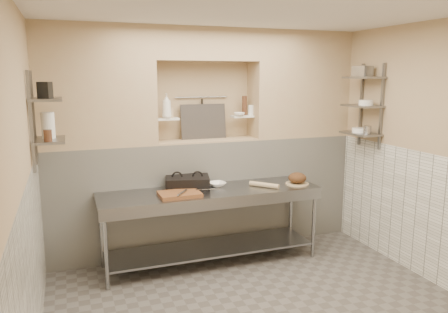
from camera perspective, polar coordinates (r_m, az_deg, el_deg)
name	(u,v)px	position (r m, az deg, el deg)	size (l,w,h in m)	color
ceiling	(267,1)	(3.95, 5.64, 19.57)	(4.00, 3.90, 0.10)	silver
wall_left	(17,187)	(3.64, -25.44, -3.62)	(0.10, 3.90, 2.80)	tan
wall_right	(438,154)	(5.19, 26.20, 0.29)	(0.10, 3.90, 2.80)	tan
wall_back	(200,138)	(5.83, -3.12, 2.38)	(4.00, 0.10, 2.80)	tan
wall_front	(439,248)	(2.41, 26.31, -10.67)	(4.00, 0.10, 2.80)	tan
backwall_lower	(206,194)	(5.74, -2.33, -4.89)	(4.00, 0.40, 1.40)	white
alcove_sill	(206,140)	(5.59, -2.38, 2.14)	(1.30, 0.40, 0.02)	tan
backwall_pillar_left	(96,87)	(5.29, -16.42, 8.75)	(1.35, 0.40, 1.40)	tan
backwall_pillar_right	(299,85)	(6.07, 9.74, 9.20)	(1.35, 0.40, 1.40)	tan
backwall_header	(205,45)	(5.55, -2.48, 14.40)	(1.30, 0.40, 0.40)	tan
wainscot_left	(33,273)	(3.86, -23.68, -13.72)	(0.02, 3.90, 1.40)	white
wainscot_right	(428,217)	(5.31, 25.13, -7.20)	(0.02, 3.90, 1.40)	white
alcove_shelf_left	(167,119)	(5.43, -7.46, 4.89)	(0.28, 0.16, 0.03)	white
alcove_shelf_right	(242,116)	(5.73, 2.39, 5.26)	(0.28, 0.16, 0.03)	white
utensil_rail	(202,97)	(5.70, -2.94, 7.75)	(0.02, 0.02, 0.70)	gray
hanging_steel	(202,110)	(5.69, -2.87, 6.03)	(0.02, 0.02, 0.30)	black
splash_panel	(203,122)	(5.66, -2.71, 4.59)	(0.60, 0.02, 0.45)	#383330
shelf_rail_left_a	(34,118)	(4.80, -23.60, 4.57)	(0.03, 0.03, 0.95)	slate
shelf_rail_left_b	(31,122)	(4.41, -23.90, 4.09)	(0.03, 0.03, 0.95)	slate
wall_shelf_left_lower	(49,140)	(4.62, -21.89, 1.99)	(0.30, 0.50, 0.03)	slate
wall_shelf_left_upper	(46,99)	(4.58, -22.24, 6.94)	(0.30, 0.50, 0.03)	slate
shelf_rail_right_a	(361,105)	(6.02, 17.46, 6.48)	(0.03, 0.03, 1.05)	slate
shelf_rail_right_b	(382,107)	(5.71, 19.90, 6.14)	(0.03, 0.03, 1.05)	slate
wall_shelf_right_lower	(361,134)	(5.81, 17.40, 2.88)	(0.30, 0.50, 0.03)	slate
wall_shelf_right_mid	(362,106)	(5.78, 17.59, 6.32)	(0.30, 0.50, 0.03)	slate
wall_shelf_right_upper	(364,78)	(5.77, 17.79, 9.79)	(0.30, 0.50, 0.03)	slate
prep_table	(211,211)	(5.20, -1.72, -7.18)	(2.60, 0.70, 0.90)	gray
panini_press	(187,182)	(5.24, -4.80, -3.38)	(0.59, 0.48, 0.14)	black
cutting_board	(180,194)	(4.92, -5.83, -4.91)	(0.46, 0.32, 0.04)	brown
knife_blade	(208,189)	(5.00, -2.10, -4.27)	(0.28, 0.03, 0.01)	gray
tongs	(182,193)	(4.84, -5.48, -4.71)	(0.02, 0.02, 0.24)	gray
mixing_bowl	(217,184)	(5.32, -0.91, -3.63)	(0.20, 0.20, 0.05)	white
rolling_pin	(264,185)	(5.29, 5.26, -3.71)	(0.06, 0.06, 0.38)	tan
bread_board	(297,184)	(5.48, 9.52, -3.53)	(0.28, 0.28, 0.02)	tan
bread_loaf	(297,178)	(5.46, 9.55, -2.77)	(0.22, 0.22, 0.13)	#4C2D19
bottle_soap	(167,106)	(5.37, -7.51, 6.57)	(0.12, 0.12, 0.30)	white
jar_alcove	(169,113)	(5.45, -7.15, 5.70)	(0.08, 0.08, 0.12)	tan
bowl_alcove	(239,114)	(5.65, 2.01, 5.55)	(0.14, 0.14, 0.04)	white
condiment_a	(245,108)	(5.78, 2.73, 6.40)	(0.05, 0.05, 0.20)	#46291A
condiment_b	(244,105)	(5.77, 2.68, 6.68)	(0.06, 0.06, 0.25)	#46291A
condiment_c	(251,110)	(5.78, 3.54, 6.08)	(0.08, 0.08, 0.13)	white
jug_left	(48,125)	(4.66, -21.99, 3.80)	(0.13, 0.13, 0.26)	white
jar_left	(48,136)	(4.43, -22.02, 2.54)	(0.08, 0.08, 0.11)	#46291A
box_left_upper	(45,90)	(4.51, -22.35, 8.03)	(0.11, 0.11, 0.16)	black
bowl_right	(360,130)	(5.82, 17.30, 3.31)	(0.19, 0.19, 0.06)	white
canister_right	(367,130)	(5.71, 18.20, 3.33)	(0.10, 0.10, 0.10)	gray
bowl_right_mid	(366,103)	(5.72, 18.05, 6.71)	(0.18, 0.18, 0.06)	white
basket_right	(362,71)	(5.79, 17.63, 10.57)	(0.17, 0.21, 0.13)	gray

